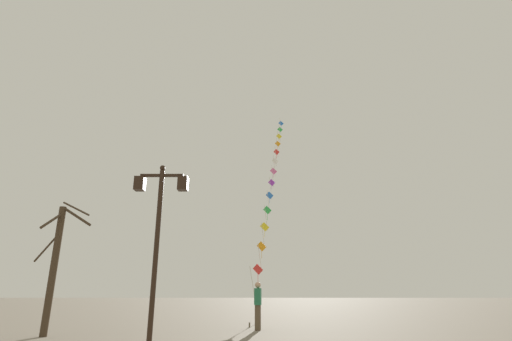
{
  "coord_description": "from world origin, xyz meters",
  "views": [
    {
      "loc": [
        0.98,
        -0.7,
        1.34
      ],
      "look_at": [
        0.99,
        19.76,
        7.87
      ],
      "focal_mm": 26.79,
      "sensor_mm": 36.0,
      "label": 1
    }
  ],
  "objects_px": {
    "kite_train": "(272,176)",
    "kite_flyer": "(258,304)",
    "bare_tree": "(54,263)",
    "twin_lantern_lamp_post": "(159,216)"
  },
  "relations": [
    {
      "from": "twin_lantern_lamp_post",
      "to": "kite_flyer",
      "type": "height_order",
      "value": "twin_lantern_lamp_post"
    },
    {
      "from": "twin_lantern_lamp_post",
      "to": "bare_tree",
      "type": "bearing_deg",
      "value": 149.44
    },
    {
      "from": "twin_lantern_lamp_post",
      "to": "kite_train",
      "type": "distance_m",
      "value": 16.73
    },
    {
      "from": "kite_flyer",
      "to": "kite_train",
      "type": "bearing_deg",
      "value": 0.14
    },
    {
      "from": "kite_flyer",
      "to": "bare_tree",
      "type": "height_order",
      "value": "bare_tree"
    },
    {
      "from": "kite_train",
      "to": "bare_tree",
      "type": "distance_m",
      "value": 16.6
    },
    {
      "from": "kite_train",
      "to": "bare_tree",
      "type": "height_order",
      "value": "kite_train"
    },
    {
      "from": "kite_train",
      "to": "kite_flyer",
      "type": "height_order",
      "value": "kite_train"
    },
    {
      "from": "twin_lantern_lamp_post",
      "to": "kite_train",
      "type": "xyz_separation_m",
      "value": [
        3.92,
        15.2,
        5.78
      ]
    },
    {
      "from": "kite_train",
      "to": "kite_flyer",
      "type": "distance_m",
      "value": 13.58
    }
  ]
}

